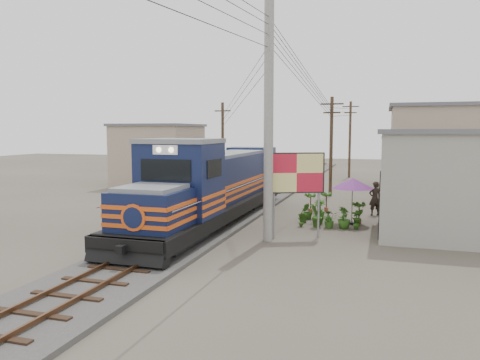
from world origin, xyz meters
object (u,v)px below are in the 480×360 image
(vendor, at_px, (375,198))
(market_umbrella, at_px, (353,184))
(billboard, at_px, (297,175))
(locomotive, at_px, (213,188))

(vendor, bearing_deg, market_umbrella, 45.67)
(billboard, relative_size, vendor, 1.97)
(locomotive, xyz_separation_m, vendor, (7.68, 4.77, -0.86))
(billboard, height_order, market_umbrella, billboard)
(billboard, xyz_separation_m, market_umbrella, (2.11, 3.86, -0.71))
(market_umbrella, bearing_deg, vendor, 69.92)
(market_umbrella, bearing_deg, locomotive, -163.73)
(vendor, bearing_deg, locomotive, 7.57)
(billboard, bearing_deg, market_umbrella, 38.83)
(billboard, height_order, vendor, billboard)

